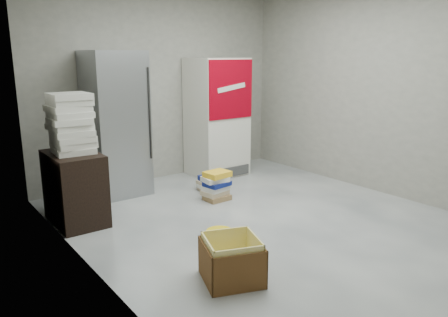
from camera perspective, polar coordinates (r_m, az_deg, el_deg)
ground at (r=4.95m, az=6.58°, el=-8.57°), size 5.00×5.00×0.00m
room_shell at (r=4.60m, az=7.19°, el=12.70°), size 4.04×5.04×2.82m
steel_fridge at (r=5.97m, az=-13.94°, el=4.39°), size 0.70×0.72×1.90m
coke_cooler at (r=6.78m, az=-0.94°, el=5.43°), size 0.80×0.73×1.80m
wood_shelf at (r=5.14m, az=-18.90°, el=-3.67°), size 0.50×0.80×0.80m
supply_box_stack at (r=4.99m, az=-19.37°, el=4.34°), size 0.44×0.44×0.65m
phonebook_stack_main at (r=5.66m, az=-1.02°, el=-3.57°), size 0.36×0.32×0.38m
phonebook_stack_side at (r=6.08m, az=-1.76°, el=-3.22°), size 0.36×0.31×0.21m
cardboard_box at (r=3.74m, az=1.01°, el=-13.47°), size 0.60×0.60×0.38m
bucket_lid at (r=4.58m, az=-0.58°, el=-9.84°), size 0.30×0.30×0.08m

